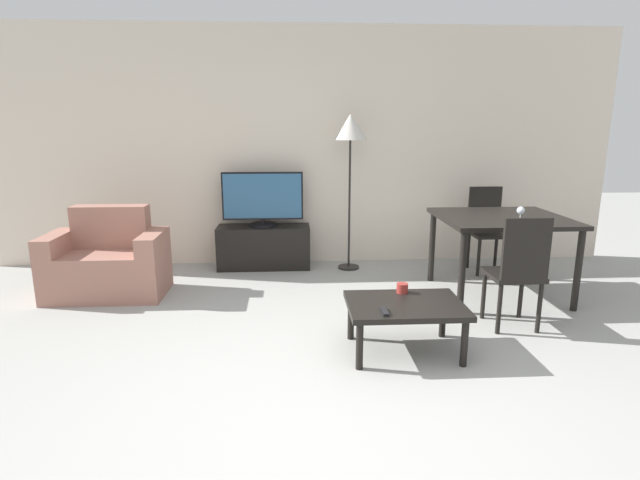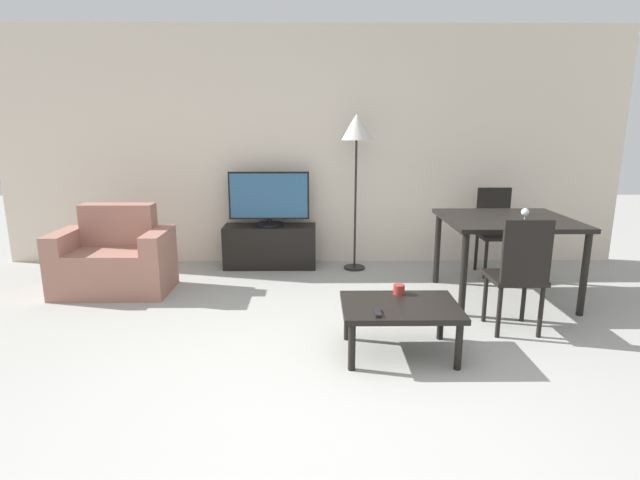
{
  "view_description": "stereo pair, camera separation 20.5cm",
  "coord_description": "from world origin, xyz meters",
  "px_view_note": "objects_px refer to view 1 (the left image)",
  "views": [
    {
      "loc": [
        -0.17,
        -2.52,
        1.63
      ],
      "look_at": [
        0.08,
        1.65,
        0.65
      ],
      "focal_mm": 28.0,
      "sensor_mm": 36.0,
      "label": 1
    },
    {
      "loc": [
        0.04,
        -2.52,
        1.63
      ],
      "look_at": [
        0.08,
        1.65,
        0.65
      ],
      "focal_mm": 28.0,
      "sensor_mm": 36.0,
      "label": 2
    }
  ],
  "objects_px": {
    "tv": "(263,200)",
    "coffee_table": "(405,309)",
    "wine_glass_left": "(521,212)",
    "floor_lamp": "(350,134)",
    "armchair": "(108,263)",
    "dining_table": "(501,225)",
    "dining_chair_near": "(518,268)",
    "cup_white_near": "(402,288)",
    "dining_chair_far": "(487,225)",
    "remote_primary": "(384,311)",
    "tv_stand": "(264,247)"
  },
  "relations": [
    {
      "from": "armchair",
      "to": "dining_table",
      "type": "bearing_deg",
      "value": -3.43
    },
    {
      "from": "dining_chair_far",
      "to": "tv_stand",
      "type": "bearing_deg",
      "value": 174.58
    },
    {
      "from": "tv_stand",
      "to": "wine_glass_left",
      "type": "xyz_separation_m",
      "value": [
        2.32,
        -1.41,
        0.63
      ]
    },
    {
      "from": "armchair",
      "to": "wine_glass_left",
      "type": "height_order",
      "value": "wine_glass_left"
    },
    {
      "from": "coffee_table",
      "to": "dining_table",
      "type": "bearing_deg",
      "value": 45.23
    },
    {
      "from": "tv_stand",
      "to": "floor_lamp",
      "type": "distance_m",
      "value": 1.61
    },
    {
      "from": "cup_white_near",
      "to": "wine_glass_left",
      "type": "distance_m",
      "value": 1.41
    },
    {
      "from": "coffee_table",
      "to": "dining_table",
      "type": "distance_m",
      "value": 1.71
    },
    {
      "from": "tv",
      "to": "dining_table",
      "type": "distance_m",
      "value": 2.55
    },
    {
      "from": "coffee_table",
      "to": "dining_table",
      "type": "xyz_separation_m",
      "value": [
        1.18,
        1.19,
        0.36
      ]
    },
    {
      "from": "tv",
      "to": "dining_chair_near",
      "type": "height_order",
      "value": "tv"
    },
    {
      "from": "tv_stand",
      "to": "coffee_table",
      "type": "xyz_separation_m",
      "value": [
        1.13,
        -2.27,
        0.09
      ]
    },
    {
      "from": "cup_white_near",
      "to": "tv",
      "type": "bearing_deg",
      "value": 119.31
    },
    {
      "from": "dining_table",
      "to": "cup_white_near",
      "type": "xyz_separation_m",
      "value": [
        -1.16,
        -0.97,
        -0.27
      ]
    },
    {
      "from": "armchair",
      "to": "dining_table",
      "type": "relative_size",
      "value": 0.93
    },
    {
      "from": "tv_stand",
      "to": "coffee_table",
      "type": "bearing_deg",
      "value": -63.59
    },
    {
      "from": "cup_white_near",
      "to": "floor_lamp",
      "type": "bearing_deg",
      "value": 95.2
    },
    {
      "from": "dining_table",
      "to": "wine_glass_left",
      "type": "height_order",
      "value": "wine_glass_left"
    },
    {
      "from": "coffee_table",
      "to": "floor_lamp",
      "type": "height_order",
      "value": "floor_lamp"
    },
    {
      "from": "armchair",
      "to": "cup_white_near",
      "type": "xyz_separation_m",
      "value": [
        2.6,
        -1.2,
        0.1
      ]
    },
    {
      "from": "armchair",
      "to": "remote_primary",
      "type": "bearing_deg",
      "value": -33.68
    },
    {
      "from": "dining_chair_near",
      "to": "dining_chair_far",
      "type": "bearing_deg",
      "value": 76.44
    },
    {
      "from": "dining_table",
      "to": "dining_chair_near",
      "type": "relative_size",
      "value": 1.23
    },
    {
      "from": "tv_stand",
      "to": "remote_primary",
      "type": "bearing_deg",
      "value": -68.99
    },
    {
      "from": "floor_lamp",
      "to": "wine_glass_left",
      "type": "relative_size",
      "value": 11.85
    },
    {
      "from": "dining_chair_near",
      "to": "coffee_table",
      "type": "bearing_deg",
      "value": -160.27
    },
    {
      "from": "floor_lamp",
      "to": "cup_white_near",
      "type": "xyz_separation_m",
      "value": [
        0.18,
        -1.96,
        -1.11
      ]
    },
    {
      "from": "dining_table",
      "to": "dining_chair_near",
      "type": "xyz_separation_m",
      "value": [
        -0.2,
        -0.84,
        -0.17
      ]
    },
    {
      "from": "armchair",
      "to": "cup_white_near",
      "type": "distance_m",
      "value": 2.87
    },
    {
      "from": "tv_stand",
      "to": "floor_lamp",
      "type": "xyz_separation_m",
      "value": [
        0.97,
        -0.09,
        1.28
      ]
    },
    {
      "from": "coffee_table",
      "to": "wine_glass_left",
      "type": "height_order",
      "value": "wine_glass_left"
    },
    {
      "from": "tv",
      "to": "cup_white_near",
      "type": "distance_m",
      "value": 2.38
    },
    {
      "from": "dining_chair_far",
      "to": "wine_glass_left",
      "type": "height_order",
      "value": "dining_chair_far"
    },
    {
      "from": "tv",
      "to": "floor_lamp",
      "type": "xyz_separation_m",
      "value": [
        0.97,
        -0.09,
        0.73
      ]
    },
    {
      "from": "dining_chair_near",
      "to": "wine_glass_left",
      "type": "bearing_deg",
      "value": 66.61
    },
    {
      "from": "coffee_table",
      "to": "remote_primary",
      "type": "distance_m",
      "value": 0.27
    },
    {
      "from": "dining_table",
      "to": "tv_stand",
      "type": "bearing_deg",
      "value": 154.96
    },
    {
      "from": "tv",
      "to": "coffee_table",
      "type": "relative_size",
      "value": 1.09
    },
    {
      "from": "dining_table",
      "to": "dining_chair_near",
      "type": "distance_m",
      "value": 0.88
    },
    {
      "from": "remote_primary",
      "to": "wine_glass_left",
      "type": "distance_m",
      "value": 1.79
    },
    {
      "from": "dining_chair_near",
      "to": "floor_lamp",
      "type": "bearing_deg",
      "value": 121.85
    },
    {
      "from": "armchair",
      "to": "floor_lamp",
      "type": "distance_m",
      "value": 2.81
    },
    {
      "from": "cup_white_near",
      "to": "dining_chair_far",
      "type": "bearing_deg",
      "value": 53.16
    },
    {
      "from": "coffee_table",
      "to": "remote_primary",
      "type": "height_order",
      "value": "remote_primary"
    },
    {
      "from": "tv",
      "to": "coffee_table",
      "type": "bearing_deg",
      "value": -63.57
    },
    {
      "from": "tv",
      "to": "dining_table",
      "type": "bearing_deg",
      "value": -24.99
    },
    {
      "from": "dining_table",
      "to": "dining_chair_near",
      "type": "bearing_deg",
      "value": -103.56
    },
    {
      "from": "tv_stand",
      "to": "cup_white_near",
      "type": "distance_m",
      "value": 2.36
    },
    {
      "from": "floor_lamp",
      "to": "tv",
      "type": "bearing_deg",
      "value": 174.57
    },
    {
      "from": "floor_lamp",
      "to": "cup_white_near",
      "type": "height_order",
      "value": "floor_lamp"
    }
  ]
}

